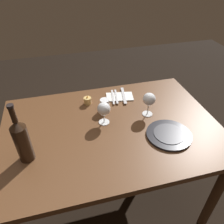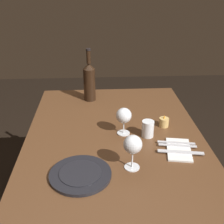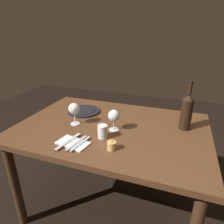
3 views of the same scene
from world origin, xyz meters
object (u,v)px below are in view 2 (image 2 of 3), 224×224
object	(u,v)px
fork_outer	(176,143)
table_knife	(181,152)
votive_candle	(164,122)
dinner_plate	(80,174)
wine_glass_right	(124,116)
water_tumbler	(148,129)
wine_glass_left	(133,145)
folded_napkin	(179,150)
wine_bottle	(89,81)
fork_inner	(178,146)

from	to	relation	value
fork_outer	table_knife	world-z (taller)	same
votive_candle	dinner_plate	size ratio (longest dim) A/B	0.26
table_knife	wine_glass_right	bearing A→B (deg)	-129.42
water_tumbler	wine_glass_left	bearing A→B (deg)	-22.95
wine_glass_right	dinner_plate	bearing A→B (deg)	-32.22
wine_glass_left	fork_outer	world-z (taller)	wine_glass_left
folded_napkin	wine_bottle	bearing A→B (deg)	-145.49
dinner_plate	folded_napkin	bearing A→B (deg)	109.45
votive_candle	table_knife	world-z (taller)	votive_candle
fork_inner	table_knife	size ratio (longest dim) A/B	0.85
water_tumbler	votive_candle	bearing A→B (deg)	131.64
wine_bottle	fork_inner	bearing A→B (deg)	35.63
water_tumbler	fork_outer	distance (m)	0.16
fork_outer	table_knife	size ratio (longest dim) A/B	0.85
water_tumbler	fork_inner	bearing A→B (deg)	46.99
fork_inner	folded_napkin	bearing A→B (deg)	0.00
water_tumbler	folded_napkin	bearing A→B (deg)	41.47
wine_glass_left	fork_inner	bearing A→B (deg)	121.22
wine_bottle	votive_candle	size ratio (longest dim) A/B	5.01
wine_glass_right	fork_outer	size ratio (longest dim) A/B	0.80
wine_glass_right	wine_glass_left	bearing A→B (deg)	1.85
votive_candle	fork_outer	xyz separation A→B (m)	(0.19, 0.02, -0.01)
wine_glass_left	table_knife	xyz separation A→B (m)	(-0.09, 0.24, -0.10)
fork_inner	fork_outer	size ratio (longest dim) A/B	1.00
wine_glass_right	table_knife	xyz separation A→B (m)	(0.20, 0.25, -0.09)
folded_napkin	wine_glass_right	bearing A→B (deg)	-124.98
wine_glass_left	water_tumbler	distance (m)	0.29
wine_glass_right	folded_napkin	xyz separation A→B (m)	(0.17, 0.25, -0.10)
fork_outer	wine_bottle	bearing A→B (deg)	-143.19
wine_glass_left	dinner_plate	world-z (taller)	wine_glass_left
wine_glass_left	folded_napkin	bearing A→B (deg)	116.57
water_tumbler	dinner_plate	bearing A→B (deg)	-47.36
wine_glass_right	folded_napkin	distance (m)	0.31
wine_glass_right	wine_bottle	bearing A→B (deg)	-158.18
wine_glass_right	wine_bottle	xyz separation A→B (m)	(-0.44, -0.18, 0.03)
fork_inner	dinner_plate	bearing A→B (deg)	-67.80
votive_candle	folded_napkin	world-z (taller)	votive_candle
water_tumbler	wine_bottle	bearing A→B (deg)	-147.85
table_knife	wine_bottle	bearing A→B (deg)	-146.75
wine_glass_right	votive_candle	bearing A→B (deg)	105.92
votive_candle	folded_napkin	bearing A→B (deg)	5.01
votive_candle	dinner_plate	bearing A→B (deg)	-47.60
water_tumbler	fork_outer	bearing A→B (deg)	53.73
wine_glass_right	table_knife	size ratio (longest dim) A/B	0.68
wine_glass_left	water_tumbler	xyz separation A→B (m)	(-0.26, 0.11, -0.08)
wine_bottle	dinner_plate	world-z (taller)	wine_bottle
wine_glass_left	wine_bottle	bearing A→B (deg)	-165.69
folded_napkin	fork_outer	bearing A→B (deg)	180.00
wine_bottle	folded_napkin	xyz separation A→B (m)	(0.62, 0.42, -0.13)
table_knife	fork_outer	bearing A→B (deg)	180.00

